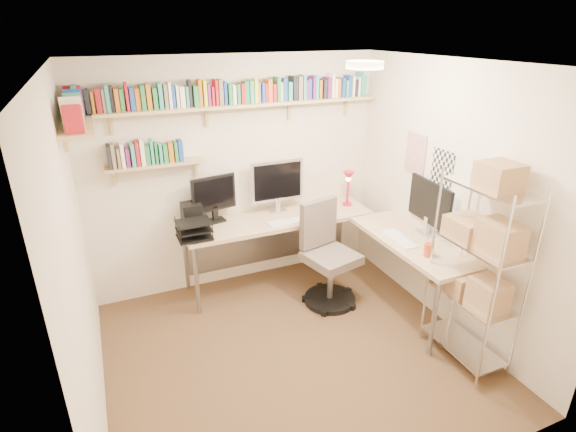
% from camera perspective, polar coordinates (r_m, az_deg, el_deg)
% --- Properties ---
extents(ground, '(3.20, 3.20, 0.00)m').
position_cam_1_polar(ground, '(4.28, 0.64, -16.94)').
color(ground, '#4F3A22').
rests_on(ground, ground).
extents(room_shell, '(3.24, 3.04, 2.52)m').
position_cam_1_polar(room_shell, '(3.49, 0.81, 2.97)').
color(room_shell, '#F1E4C4').
rests_on(room_shell, ground).
extents(wall_shelves, '(3.12, 1.09, 0.80)m').
position_cam_1_polar(wall_shelves, '(4.45, -11.29, 13.30)').
color(wall_shelves, tan).
rests_on(wall_shelves, ground).
extents(corner_desk, '(2.50, 2.11, 1.41)m').
position_cam_1_polar(corner_desk, '(4.76, 1.60, -1.09)').
color(corner_desk, '#CEB586').
rests_on(corner_desk, ground).
extents(office_chair, '(0.59, 0.60, 1.10)m').
position_cam_1_polar(office_chair, '(4.76, 5.00, -5.75)').
color(office_chair, black).
rests_on(office_chair, ground).
extents(wire_rack, '(0.37, 0.74, 1.82)m').
position_cam_1_polar(wire_rack, '(3.93, 23.42, -3.98)').
color(wire_rack, silver).
rests_on(wire_rack, ground).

